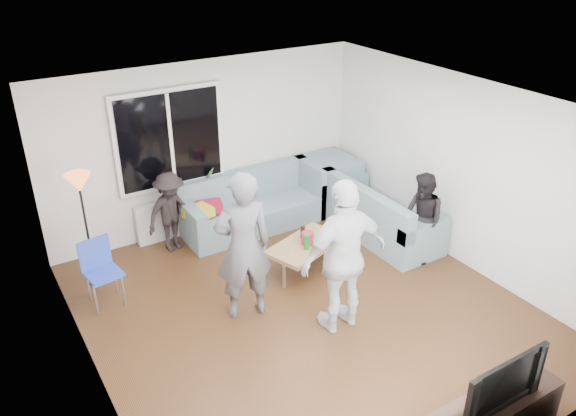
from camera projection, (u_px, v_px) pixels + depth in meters
floor at (307, 312)px, 7.08m from camera, size 5.00×5.50×0.04m
ceiling at (310, 106)px, 5.89m from camera, size 5.00×5.50×0.04m
wall_back at (207, 146)px, 8.59m from camera, size 5.00×0.04×2.60m
wall_front at (507, 361)px, 4.39m from camera, size 5.00×0.04×2.60m
wall_left at (84, 285)px, 5.30m from camera, size 0.04×5.50×2.60m
wall_right at (463, 173)px, 7.68m from camera, size 0.04×5.50×2.60m
window_frame at (170, 139)px, 8.13m from camera, size 1.62×0.06×1.47m
window_glass at (171, 140)px, 8.10m from camera, size 1.50×0.02×1.35m
window_mullion at (171, 140)px, 8.10m from camera, size 0.05×0.03×1.35m
radiator at (178, 217)px, 8.66m from camera, size 1.30×0.12×0.62m
potted_plant at (208, 180)px, 8.66m from camera, size 0.23×0.20×0.38m
vase at (168, 196)px, 8.40m from camera, size 0.19×0.19×0.16m
sofa_back_section at (255, 202)px, 8.85m from camera, size 2.30×0.85×0.85m
sofa_right_section at (381, 210)px, 8.60m from camera, size 2.00×0.85×0.85m
sofa_corner at (328, 183)px, 9.51m from camera, size 0.85×0.85×0.85m
cushion_yellow at (198, 212)px, 8.35m from camera, size 0.44×0.40×0.14m
cushion_red at (210, 207)px, 8.52m from camera, size 0.43×0.39×0.13m
coffee_table at (305, 256)px, 7.86m from camera, size 1.24×0.92×0.40m
pitcher at (308, 238)px, 7.72m from camera, size 0.17×0.17×0.17m
side_chair at (104, 274)px, 7.03m from camera, size 0.46×0.46×0.86m
floor_lamp at (87, 231)px, 7.30m from camera, size 0.32×0.32×1.56m
player_left at (243, 247)px, 6.62m from camera, size 0.77×0.59×1.89m
player_right at (344, 257)px, 6.42m from camera, size 1.12×0.50×1.89m
spectator_right at (422, 219)px, 7.86m from camera, size 0.61×0.72×1.31m
spectator_back at (171, 212)px, 8.16m from camera, size 0.86×0.61×1.21m
television at (497, 379)px, 5.02m from camera, size 0.97×0.13×0.56m
bottle_d at (322, 235)px, 7.74m from camera, size 0.07×0.07×0.22m
bottle_b at (307, 242)px, 7.59m from camera, size 0.08×0.08×0.21m
bottle_c at (303, 232)px, 7.86m from camera, size 0.07×0.07×0.19m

